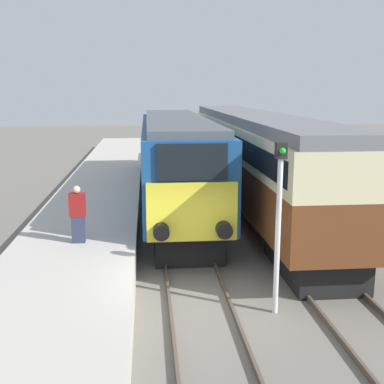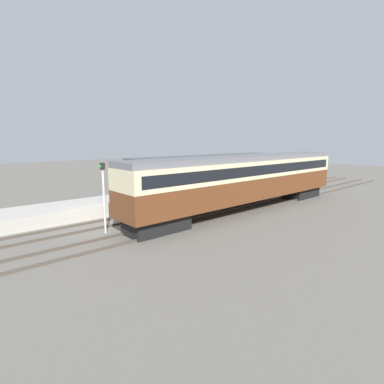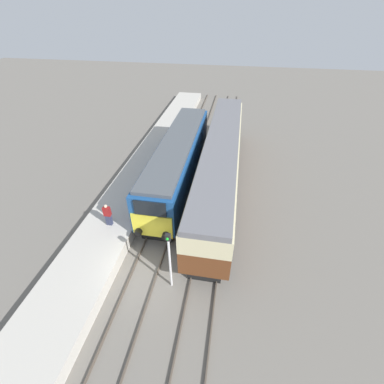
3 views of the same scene
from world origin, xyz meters
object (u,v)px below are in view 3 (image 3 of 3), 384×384
Objects in this scene: signal_post at (169,257)px; passenger_carriage at (221,157)px; person_on_platform at (108,215)px; locomotive at (179,159)px.

passenger_carriage is at bearing 80.65° from signal_post.
person_on_platform is at bearing 147.08° from signal_post.
signal_post reaches higher than person_on_platform.
signal_post is (1.70, -9.91, 0.12)m from locomotive.
passenger_carriage reaches higher than locomotive.
person_on_platform is (-6.55, -7.18, -0.84)m from passenger_carriage.
person_on_platform is 5.82m from signal_post.
person_on_platform is 0.41× the size of signal_post.
locomotive is 10.06m from signal_post.
signal_post is at bearing -99.35° from passenger_carriage.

